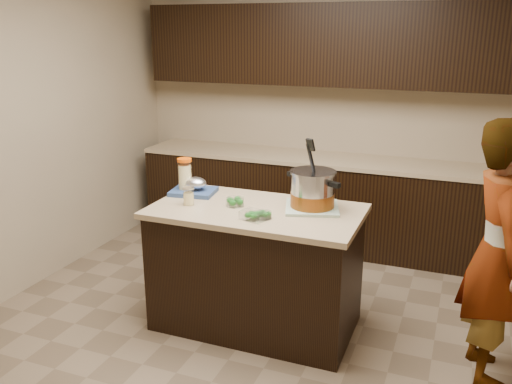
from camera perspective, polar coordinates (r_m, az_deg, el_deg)
ground_plane at (r=4.14m, az=0.00°, el=-13.65°), size 4.00×4.00×0.00m
room_shell at (r=3.58m, az=0.00°, el=10.69°), size 4.04×4.04×2.72m
back_cabinets at (r=5.35m, az=6.88°, el=4.21°), size 3.60×0.63×2.33m
island at (r=3.93m, az=0.00°, el=-7.95°), size 1.46×0.81×0.90m
dish_towel at (r=3.77m, az=5.92°, el=-1.63°), size 0.45×0.45×0.02m
stock_pot at (r=3.73m, az=5.97°, el=0.06°), size 0.42×0.42×0.46m
lemonade_pitcher at (r=4.12m, az=-7.48°, el=1.56°), size 0.14×0.14×0.26m
mason_jar at (r=3.86m, az=-7.12°, el=-0.46°), size 0.10×0.10×0.14m
broccoli_tub_left at (r=3.81m, az=-2.22°, el=-1.07°), size 0.16×0.16×0.06m
broccoli_tub_right at (r=3.56m, az=0.84°, el=-2.45°), size 0.13×0.13×0.05m
broccoli_tub_rect at (r=3.54m, az=-0.25°, el=-2.51°), size 0.19×0.16×0.06m
blue_tray at (r=4.11m, az=-6.50°, el=0.38°), size 0.36×0.30×0.12m
person at (r=3.55m, az=24.07°, el=-5.96°), size 0.51×0.67×1.63m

